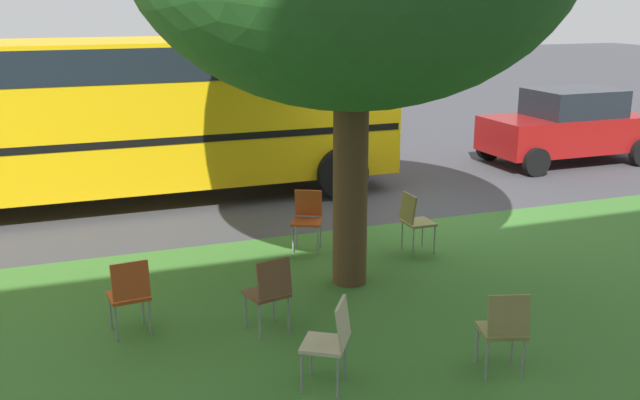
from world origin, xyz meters
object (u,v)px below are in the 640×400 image
at_px(chair_1, 504,326).
at_px(chair_5, 332,337).
at_px(chair_4, 307,215).
at_px(chair_3, 270,289).
at_px(school_bus, 105,105).
at_px(chair_0, 414,218).
at_px(chair_2, 129,291).
at_px(parked_car, 568,126).

height_order(chair_1, chair_5, same).
bearing_deg(chair_5, chair_4, -106.50).
distance_m(chair_3, chair_5, 1.35).
bearing_deg(chair_4, chair_5, 73.50).
xyz_separation_m(chair_3, school_bus, (1.11, -6.21, 1.24)).
bearing_deg(chair_0, chair_3, 33.82).
bearing_deg(chair_3, chair_0, -146.18).
height_order(chair_2, chair_5, same).
xyz_separation_m(chair_2, parked_car, (-10.21, -5.55, 0.32)).
bearing_deg(school_bus, chair_1, 110.47).
xyz_separation_m(chair_3, chair_4, (-1.33, -2.50, 0.00)).
bearing_deg(chair_0, chair_4, -25.53).
xyz_separation_m(chair_2, chair_3, (-1.44, 0.47, 0.00)).
distance_m(chair_2, parked_car, 11.62).
xyz_separation_m(chair_1, chair_4, (0.51, -4.20, 0.00)).
bearing_deg(parked_car, school_bus, -1.13).
bearing_deg(chair_2, chair_0, -161.94).
distance_m(chair_1, chair_3, 2.51).
bearing_deg(chair_2, parked_car, -151.48).
height_order(chair_0, school_bus, school_bus).
relative_size(chair_3, chair_4, 1.00).
bearing_deg(chair_4, chair_3, 61.90).
xyz_separation_m(chair_1, parked_car, (-6.93, -7.72, 0.32)).
distance_m(chair_0, chair_1, 3.64).
bearing_deg(chair_0, chair_2, 18.06).
relative_size(chair_2, chair_4, 1.00).
bearing_deg(chair_1, chair_5, -12.68).
distance_m(chair_2, chair_3, 1.51).
xyz_separation_m(chair_0, chair_4, (1.40, -0.67, 0.00)).
height_order(chair_3, parked_car, parked_car).
distance_m(chair_2, chair_5, 2.43).
bearing_deg(school_bus, chair_2, 86.76).
xyz_separation_m(chair_0, chair_5, (2.53, 3.16, 0.00)).
height_order(chair_1, chair_2, same).
height_order(chair_2, school_bus, school_bus).
distance_m(parked_car, school_bus, 9.93).
relative_size(chair_2, parked_car, 0.24).
xyz_separation_m(chair_0, chair_3, (2.73, 1.83, 0.00)).
relative_size(chair_0, parked_car, 0.24).
bearing_deg(chair_1, chair_0, -104.13).
distance_m(chair_1, chair_4, 4.23).
distance_m(chair_0, chair_5, 4.05).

